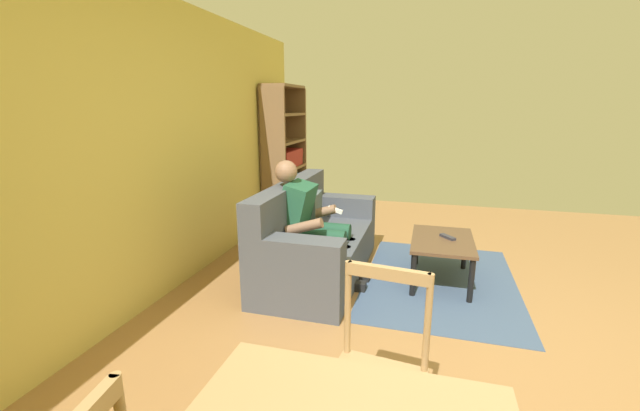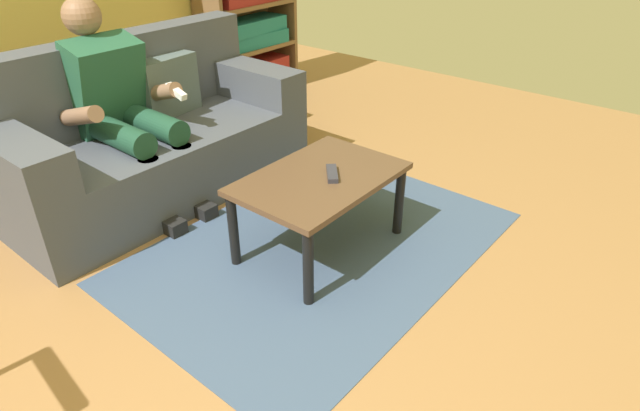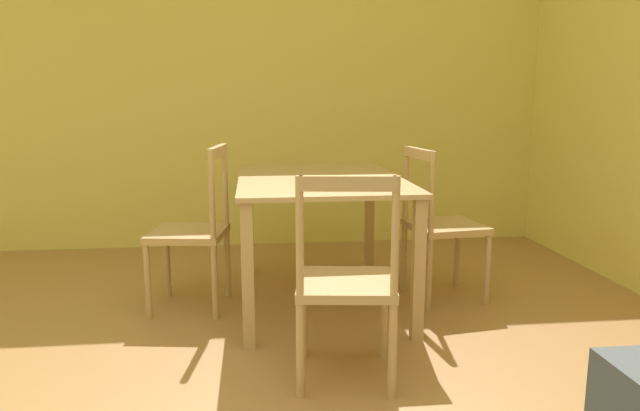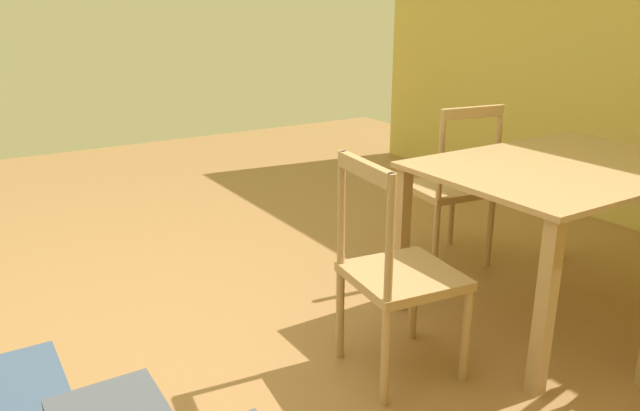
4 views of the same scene
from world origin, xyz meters
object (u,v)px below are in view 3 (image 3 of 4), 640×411
at_px(dining_chair_facing_couch, 346,283).
at_px(dining_chair_by_doorway, 193,232).
at_px(dining_table, 320,195).
at_px(dining_chair_near_wall, 441,226).

bearing_deg(dining_chair_facing_couch, dining_chair_by_doorway, -143.54).
bearing_deg(dining_table, dining_chair_facing_couch, -0.23).
height_order(dining_chair_near_wall, dining_chair_facing_couch, dining_chair_near_wall).
bearing_deg(dining_chair_near_wall, dining_chair_by_doorway, -89.99).
relative_size(dining_table, dining_chair_by_doorway, 1.41).
relative_size(dining_table, dining_chair_near_wall, 1.45).
bearing_deg(dining_chair_near_wall, dining_table, -90.34).
bearing_deg(dining_chair_facing_couch, dining_table, 179.77).
height_order(dining_chair_facing_couch, dining_chair_by_doorway, dining_chair_by_doorway).
relative_size(dining_chair_facing_couch, dining_chair_by_doorway, 0.97).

